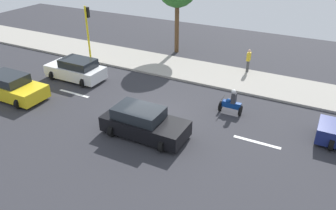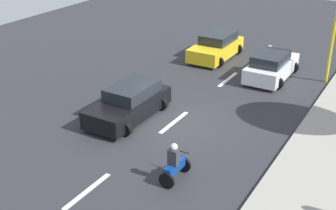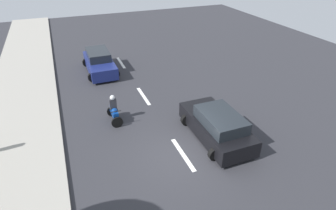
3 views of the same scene
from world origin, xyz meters
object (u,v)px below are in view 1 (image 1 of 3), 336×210
at_px(car_white, 76,70).
at_px(car_yellow_cab, 12,87).
at_px(pedestrian_near_signal, 248,60).
at_px(car_black, 144,123).
at_px(motorcycle, 231,103).
at_px(traffic_light_corner, 88,27).

xyz_separation_m(car_white, car_yellow_cab, (-4.10, 1.64, 0.00)).
bearing_deg(pedestrian_near_signal, car_yellow_cab, 131.49).
bearing_deg(car_black, car_white, 63.62).
xyz_separation_m(motorcycle, pedestrian_near_signal, (6.31, 0.78, 0.42)).
relative_size(car_black, pedestrian_near_signal, 2.64).
bearing_deg(car_yellow_cab, car_white, -21.74).
height_order(car_black, car_white, same).
height_order(car_yellow_cab, motorcycle, motorcycle).
height_order(car_yellow_cab, pedestrian_near_signal, pedestrian_near_signal).
bearing_deg(car_black, car_yellow_cab, 90.88).
bearing_deg(car_white, traffic_light_corner, 19.41).
distance_m(car_white, pedestrian_near_signal, 12.42).
relative_size(car_black, traffic_light_corner, 0.99).
distance_m(car_white, traffic_light_corner, 3.80).
bearing_deg(pedestrian_near_signal, motorcycle, -172.94).
xyz_separation_m(car_yellow_cab, pedestrian_near_signal, (10.73, -12.14, 0.35)).
xyz_separation_m(motorcycle, traffic_light_corner, (2.58, 12.31, 2.29)).
distance_m(car_black, pedestrian_near_signal, 10.89).
height_order(car_white, motorcycle, motorcycle).
xyz_separation_m(car_black, motorcycle, (4.28, -3.31, -0.07)).
distance_m(car_yellow_cab, pedestrian_near_signal, 16.21).
bearing_deg(pedestrian_near_signal, traffic_light_corner, 107.91).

